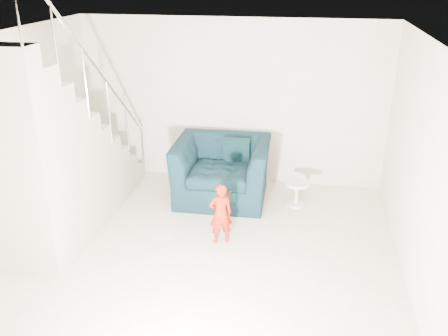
{
  "coord_description": "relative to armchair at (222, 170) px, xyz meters",
  "views": [
    {
      "loc": [
        1.22,
        -4.7,
        3.42
      ],
      "look_at": [
        0.15,
        1.2,
        0.85
      ],
      "focal_mm": 38.0,
      "sensor_mm": 36.0,
      "label": 1
    }
  ],
  "objects": [
    {
      "name": "back_wall",
      "position": [
        0.03,
        0.76,
        0.88
      ],
      "size": [
        5.0,
        0.0,
        5.0
      ],
      "primitive_type": "plane",
      "rotation": [
        1.57,
        0.0,
        0.0
      ],
      "color": "#B5AC93",
      "rests_on": "floor"
    },
    {
      "name": "toddler",
      "position": [
        0.23,
        -1.31,
        -0.04
      ],
      "size": [
        0.36,
        0.31,
        0.85
      ],
      "primitive_type": "imported",
      "rotation": [
        0.0,
        0.0,
        3.54
      ],
      "color": "#912804",
      "rests_on": "floor"
    },
    {
      "name": "armchair",
      "position": [
        0.0,
        0.0,
        0.0
      ],
      "size": [
        1.47,
        1.3,
        0.94
      ],
      "primitive_type": "imported",
      "rotation": [
        0.0,
        0.0,
        0.03
      ],
      "color": "black",
      "rests_on": "floor"
    },
    {
      "name": "side_table",
      "position": [
        1.17,
        -0.06,
        -0.21
      ],
      "size": [
        0.39,
        0.39,
        0.39
      ],
      "color": "silver",
      "rests_on": "floor"
    },
    {
      "name": "right_wall",
      "position": [
        2.53,
        -1.99,
        0.88
      ],
      "size": [
        0.0,
        5.5,
        5.5
      ],
      "primitive_type": "plane",
      "rotation": [
        1.57,
        0.0,
        -1.57
      ],
      "color": "#B5AC93",
      "rests_on": "floor"
    },
    {
      "name": "cushion",
      "position": [
        0.19,
        0.26,
        0.25
      ],
      "size": [
        0.42,
        0.2,
        0.42
      ],
      "primitive_type": "cube",
      "rotation": [
        0.21,
        0.0,
        0.0
      ],
      "color": "black",
      "rests_on": "armchair"
    },
    {
      "name": "floor",
      "position": [
        0.03,
        -1.99,
        -0.47
      ],
      "size": [
        5.5,
        5.5,
        0.0
      ],
      "primitive_type": "plane",
      "color": "tan",
      "rests_on": "ground"
    },
    {
      "name": "ceiling",
      "position": [
        0.03,
        -1.99,
        2.23
      ],
      "size": [
        5.5,
        5.5,
        0.0
      ],
      "primitive_type": "plane",
      "rotation": [
        3.14,
        0.0,
        0.0
      ],
      "color": "silver",
      "rests_on": "back_wall"
    },
    {
      "name": "phone",
      "position": [
        0.35,
        -1.37,
        0.27
      ],
      "size": [
        0.04,
        0.05,
        0.1
      ],
      "primitive_type": "cube",
      "rotation": [
        0.0,
        0.0,
        -0.34
      ],
      "color": "black",
      "rests_on": "toddler"
    },
    {
      "name": "throw",
      "position": [
        -0.63,
        -0.01,
        0.12
      ],
      "size": [
        0.05,
        0.46,
        0.52
      ],
      "primitive_type": "cube",
      "color": "black",
      "rests_on": "armchair"
    },
    {
      "name": "staircase",
      "position": [
        -1.97,
        -1.44,
        0.48
      ],
      "size": [
        1.02,
        3.03,
        3.62
      ],
      "color": "#ADA089",
      "rests_on": "floor"
    }
  ]
}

